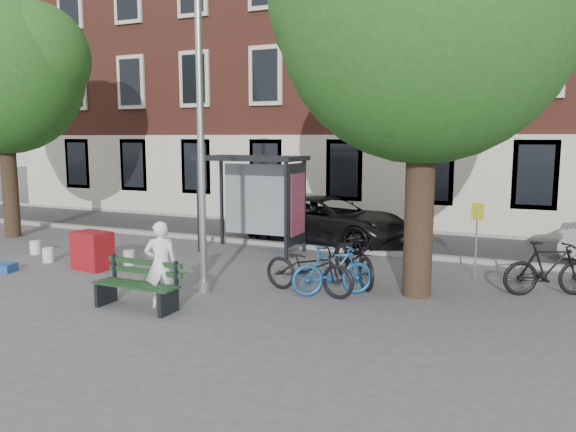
# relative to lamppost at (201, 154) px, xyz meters

# --- Properties ---
(ground) EXTENTS (90.00, 90.00, 0.00)m
(ground) POSITION_rel_lamppost_xyz_m (0.00, 0.00, -2.78)
(ground) COLOR #4C4C4F
(ground) RESTS_ON ground
(road) EXTENTS (40.00, 4.00, 0.01)m
(road) POSITION_rel_lamppost_xyz_m (0.00, 7.00, -2.78)
(road) COLOR #28282B
(road) RESTS_ON ground
(curb_near) EXTENTS (40.00, 0.25, 0.12)m
(curb_near) POSITION_rel_lamppost_xyz_m (0.00, 5.00, -2.72)
(curb_near) COLOR gray
(curb_near) RESTS_ON ground
(curb_far) EXTENTS (40.00, 0.25, 0.12)m
(curb_far) POSITION_rel_lamppost_xyz_m (0.00, 9.00, -2.72)
(curb_far) COLOR gray
(curb_far) RESTS_ON ground
(building_row) EXTENTS (30.00, 8.00, 14.00)m
(building_row) POSITION_rel_lamppost_xyz_m (0.00, 13.00, 4.22)
(building_row) COLOR brown
(building_row) RESTS_ON ground
(lamppost) EXTENTS (0.28, 0.35, 6.11)m
(lamppost) POSITION_rel_lamppost_xyz_m (0.00, 0.00, 0.00)
(lamppost) COLOR #9EA0A3
(lamppost) RESTS_ON ground
(bus_shelter) EXTENTS (2.85, 1.45, 2.62)m
(bus_shelter) POSITION_rel_lamppost_xyz_m (-0.61, 4.11, -0.87)
(bus_shelter) COLOR #1E2328
(bus_shelter) RESTS_ON ground
(painter) EXTENTS (0.70, 0.65, 1.61)m
(painter) POSITION_rel_lamppost_xyz_m (-0.15, -1.19, -1.98)
(painter) COLOR white
(painter) RESTS_ON ground
(bench) EXTENTS (1.68, 0.58, 0.86)m
(bench) POSITION_rel_lamppost_xyz_m (-0.50, -1.43, -2.39)
(bench) COLOR #1E2328
(bench) RESTS_ON ground
(bike_a) EXTENTS (2.10, 1.01, 1.06)m
(bike_a) POSITION_rel_lamppost_xyz_m (2.00, 0.73, -2.25)
(bike_a) COLOR black
(bike_a) RESTS_ON ground
(bike_b) EXTENTS (1.63, 1.35, 1.00)m
(bike_b) POSITION_rel_lamppost_xyz_m (2.47, 0.82, -2.28)
(bike_b) COLOR #194E8B
(bike_b) RESTS_ON ground
(bike_c) EXTENTS (1.92, 2.11, 1.11)m
(bike_c) POSITION_rel_lamppost_xyz_m (2.57, 1.91, -2.23)
(bike_c) COLOR black
(bike_c) RESTS_ON ground
(bike_d) EXTENTS (1.85, 1.25, 1.09)m
(bike_d) POSITION_rel_lamppost_xyz_m (6.37, 2.55, -2.24)
(bike_d) COLOR black
(bike_d) RESTS_ON ground
(car_dark) EXTENTS (5.24, 2.95, 1.38)m
(car_dark) POSITION_rel_lamppost_xyz_m (0.46, 6.00, -2.09)
(car_dark) COLOR black
(car_dark) RESTS_ON ground
(red_stand) EXTENTS (0.98, 0.73, 0.90)m
(red_stand) POSITION_rel_lamppost_xyz_m (-3.50, 0.62, -2.33)
(red_stand) COLOR maroon
(red_stand) RESTS_ON ground
(blue_crate) EXTENTS (0.63, 0.52, 0.20)m
(blue_crate) POSITION_rel_lamppost_xyz_m (-5.21, -0.48, -2.68)
(blue_crate) COLOR #1F4290
(blue_crate) RESTS_ON ground
(bucket_a) EXTENTS (0.36, 0.36, 0.36)m
(bucket_a) POSITION_rel_lamppost_xyz_m (-3.00, 1.31, -2.60)
(bucket_a) COLOR silver
(bucket_a) RESTS_ON ground
(bucket_b) EXTENTS (0.35, 0.35, 0.36)m
(bucket_b) POSITION_rel_lamppost_xyz_m (-6.15, 1.32, -2.60)
(bucket_b) COLOR silver
(bucket_b) RESTS_ON ground
(bucket_c) EXTENTS (0.30, 0.30, 0.36)m
(bucket_c) POSITION_rel_lamppost_xyz_m (-5.06, 0.73, -2.60)
(bucket_c) COLOR silver
(bucket_c) RESTS_ON ground
(notice_sign) EXTENTS (0.28, 0.13, 1.67)m
(notice_sign) POSITION_rel_lamppost_xyz_m (4.90, 3.50, -1.61)
(notice_sign) COLOR #9EA0A3
(notice_sign) RESTS_ON ground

